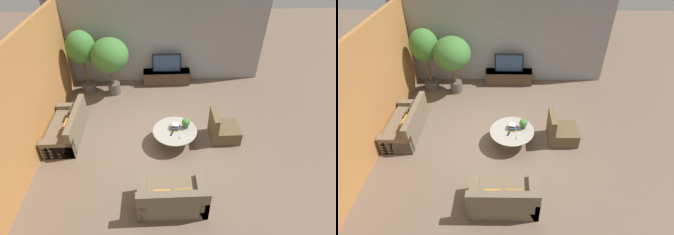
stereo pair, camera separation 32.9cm
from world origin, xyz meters
TOP-DOWN VIEW (x-y plane):
  - ground_plane at (0.00, 0.00)m, footprint 24.00×24.00m
  - back_wall_stone at (0.00, 3.26)m, footprint 7.40×0.12m
  - side_wall_left at (-3.26, 0.20)m, footprint 0.12×7.40m
  - media_console at (0.24, 2.94)m, footprint 1.71×0.50m
  - television at (0.24, 2.94)m, footprint 1.01×0.13m
  - coffee_table at (0.34, -0.27)m, footprint 1.20×1.20m
  - couch_by_wall at (-2.67, 0.14)m, footprint 0.84×1.81m
  - couch_near_entry at (0.15, -2.27)m, footprint 1.48×0.84m
  - armchair_wicker at (1.69, -0.11)m, footprint 0.80×0.76m
  - potted_palm_tall at (-2.55, 2.55)m, footprint 0.94×0.94m
  - potted_palm_corner at (-1.62, 2.35)m, footprint 1.22×1.22m
  - potted_plant_tabletop at (0.64, -0.16)m, footprint 0.22×0.22m
  - book_stack at (0.35, -0.17)m, footprint 0.24×0.32m
  - remote_black at (0.24, -0.40)m, footprint 0.09×0.16m
  - remote_silver at (0.46, -0.53)m, footprint 0.08×0.16m

SIDE VIEW (x-z plane):
  - ground_plane at x=0.00m, z-range 0.00..0.00m
  - media_console at x=0.24m, z-range 0.01..0.51m
  - armchair_wicker at x=1.69m, z-range -0.16..0.70m
  - couch_by_wall at x=-2.67m, z-range -0.14..0.70m
  - couch_near_entry at x=0.15m, z-range -0.14..0.70m
  - coffee_table at x=0.34m, z-range 0.09..0.54m
  - remote_black at x=0.24m, z-range 0.45..0.47m
  - remote_silver at x=0.46m, z-range 0.45..0.47m
  - book_stack at x=0.35m, z-range 0.44..0.59m
  - potted_plant_tabletop at x=0.64m, z-range 0.46..0.75m
  - television at x=0.24m, z-range 0.49..1.17m
  - potted_palm_corner at x=-1.62m, z-range 0.40..2.40m
  - back_wall_stone at x=0.00m, z-range 0.00..3.00m
  - side_wall_left at x=-3.26m, z-range 0.00..3.00m
  - potted_palm_tall at x=-2.55m, z-range 0.44..2.62m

